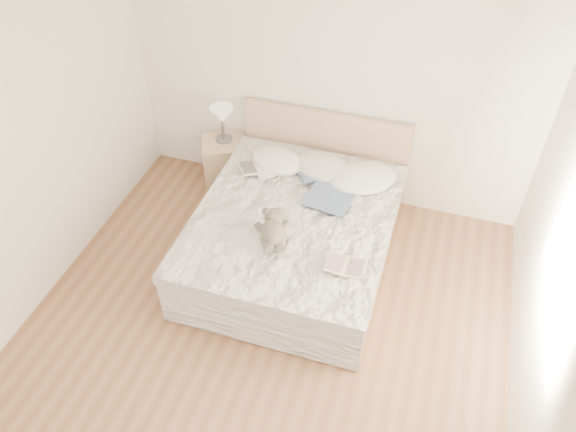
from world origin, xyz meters
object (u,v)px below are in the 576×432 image
object	(u,v)px
bed	(296,232)
teddy_bear	(273,239)
table_lamp	(222,117)
photo_book	(256,170)
childrens_book	(345,266)
nightstand	(226,163)

from	to	relation	value
bed	teddy_bear	world-z (taller)	bed
table_lamp	photo_book	bearing A→B (deg)	-41.30
bed	teddy_bear	distance (m)	0.59
table_lamp	photo_book	world-z (taller)	table_lamp
bed	teddy_bear	size ratio (longest dim) A/B	5.84
childrens_book	teddy_bear	bearing A→B (deg)	171.20
nightstand	childrens_book	world-z (taller)	childrens_book
table_lamp	teddy_bear	distance (m)	1.66
bed	childrens_book	size ratio (longest dim) A/B	6.48
nightstand	table_lamp	xyz separation A→B (m)	(-0.01, 0.04, 0.56)
table_lamp	teddy_bear	size ratio (longest dim) A/B	1.05
table_lamp	nightstand	bearing A→B (deg)	-77.17
bed	teddy_bear	xyz separation A→B (m)	(-0.06, -0.48, 0.34)
bed	photo_book	size ratio (longest dim) A/B	6.11
nightstand	table_lamp	bearing A→B (deg)	102.83
nightstand	table_lamp	size ratio (longest dim) A/B	1.45
nightstand	photo_book	xyz separation A→B (m)	(0.52, -0.43, 0.35)
bed	childrens_book	distance (m)	0.88
bed	table_lamp	bearing A→B (deg)	141.30
photo_book	table_lamp	bearing A→B (deg)	101.10
bed	photo_book	world-z (taller)	bed
bed	table_lamp	distance (m)	1.45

